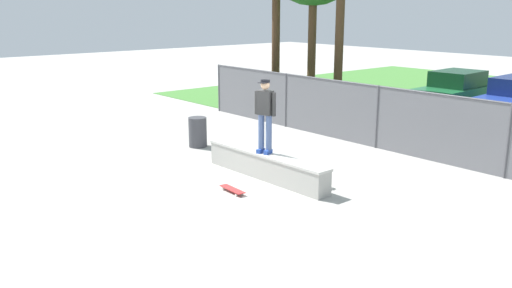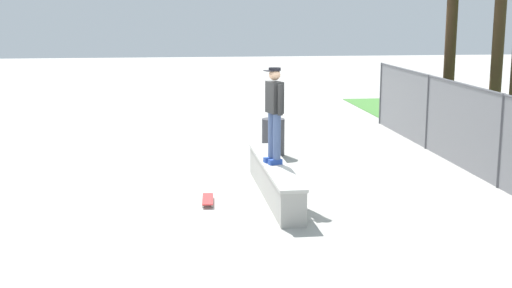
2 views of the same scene
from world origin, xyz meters
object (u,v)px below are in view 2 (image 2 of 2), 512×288
Objects in this scene: skateboarder at (274,110)px; trash_bin at (273,137)px; skateboard at (208,199)px; concrete_ledge at (275,180)px.

trash_bin is (-3.77, 0.54, -1.23)m from skateboarder.
trash_bin is (-4.10, 1.85, 0.39)m from skateboard.
skateboarder is at bearing 104.26° from skateboard.
concrete_ledge is at bearing -8.02° from trash_bin.
skateboarder is at bearing -165.65° from concrete_ledge.
concrete_ledge is 4.98× the size of skateboard.
skateboarder is (-0.03, -0.01, 1.36)m from concrete_ledge.
skateboarder is 4.00m from trash_bin.
concrete_ledge reaches higher than skateboard.
trash_bin is (-3.79, 0.53, 0.13)m from concrete_ledge.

